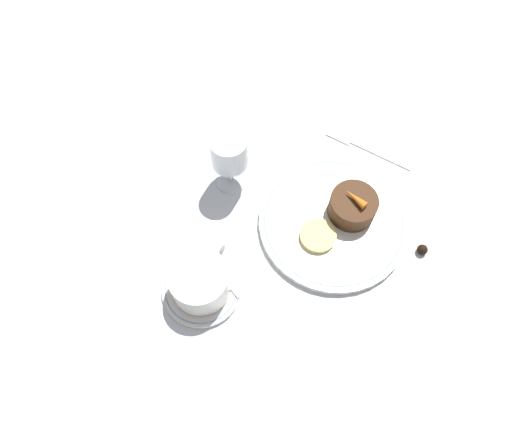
{
  "coord_description": "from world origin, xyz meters",
  "views": [
    {
      "loc": [
        -0.37,
        -0.09,
        0.8
      ],
      "look_at": [
        -0.05,
        0.1,
        0.04
      ],
      "focal_mm": 35.0,
      "sensor_mm": 36.0,
      "label": 1
    }
  ],
  "objects_px": {
    "dinner_plate": "(333,222)",
    "coffee_cup": "(200,281)",
    "dessert_cake": "(353,206)",
    "fork": "(359,145)",
    "wine_glass": "(229,154)"
  },
  "relations": [
    {
      "from": "dinner_plate",
      "to": "fork",
      "type": "distance_m",
      "value": 0.18
    },
    {
      "from": "fork",
      "to": "dessert_cake",
      "type": "relative_size",
      "value": 2.11
    },
    {
      "from": "wine_glass",
      "to": "dessert_cake",
      "type": "xyz_separation_m",
      "value": [
        0.05,
        -0.22,
        -0.05
      ]
    },
    {
      "from": "wine_glass",
      "to": "dessert_cake",
      "type": "height_order",
      "value": "wine_glass"
    },
    {
      "from": "wine_glass",
      "to": "coffee_cup",
      "type": "bearing_deg",
      "value": -161.43
    },
    {
      "from": "dessert_cake",
      "to": "coffee_cup",
      "type": "bearing_deg",
      "value": 148.78
    },
    {
      "from": "dinner_plate",
      "to": "wine_glass",
      "type": "bearing_deg",
      "value": 93.88
    },
    {
      "from": "wine_glass",
      "to": "fork",
      "type": "bearing_deg",
      "value": -42.01
    },
    {
      "from": "dinner_plate",
      "to": "dessert_cake",
      "type": "bearing_deg",
      "value": -30.17
    },
    {
      "from": "wine_glass",
      "to": "fork",
      "type": "height_order",
      "value": "wine_glass"
    },
    {
      "from": "dinner_plate",
      "to": "coffee_cup",
      "type": "bearing_deg",
      "value": 148.63
    },
    {
      "from": "fork",
      "to": "coffee_cup",
      "type": "bearing_deg",
      "value": 165.49
    },
    {
      "from": "dinner_plate",
      "to": "dessert_cake",
      "type": "xyz_separation_m",
      "value": [
        0.03,
        -0.02,
        0.03
      ]
    },
    {
      "from": "fork",
      "to": "dessert_cake",
      "type": "height_order",
      "value": "dessert_cake"
    },
    {
      "from": "dinner_plate",
      "to": "wine_glass",
      "type": "distance_m",
      "value": 0.22
    }
  ]
}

